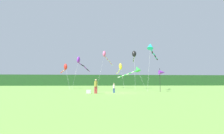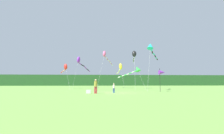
{
  "view_description": "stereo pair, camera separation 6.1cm",
  "coord_description": "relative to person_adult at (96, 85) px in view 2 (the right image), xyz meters",
  "views": [
    {
      "loc": [
        -1.84,
        -21.04,
        1.37
      ],
      "look_at": [
        0.0,
        6.0,
        4.04
      ],
      "focal_mm": 24.96,
      "sensor_mm": 36.0,
      "label": 1
    },
    {
      "loc": [
        -1.77,
        -21.04,
        1.37
      ],
      "look_at": [
        0.0,
        6.0,
        4.04
      ],
      "focal_mm": 24.96,
      "sensor_mm": 36.0,
      "label": 2
    }
  ],
  "objects": [
    {
      "name": "ground_plane",
      "position": [
        2.53,
        1.54,
        -0.99
      ],
      "size": [
        120.0,
        120.0,
        0.0
      ],
      "primitive_type": "plane",
      "color": "#6B9E42"
    },
    {
      "name": "cooler_box",
      "position": [
        -0.9,
        0.27,
        -0.77
      ],
      "size": [
        0.55,
        0.39,
        0.43
      ],
      "primitive_type": "cube",
      "color": "silver",
      "rests_on": "ground"
    },
    {
      "name": "kite_purple",
      "position": [
        -4.29,
        16.65,
        5.15
      ],
      "size": [
        3.0,
        8.63,
        7.34
      ],
      "color": "#B2B2B2",
      "rests_on": "ground"
    },
    {
      "name": "person_child",
      "position": [
        2.33,
        0.91,
        -0.3
      ],
      "size": [
        0.27,
        0.27,
        1.24
      ],
      "color": "#334C8C",
      "rests_on": "ground"
    },
    {
      "name": "kite_cyan",
      "position": [
        9.36,
        6.85,
        6.46
      ],
      "size": [
        4.55,
        7.55,
        8.32
      ],
      "color": "#B2B2B2",
      "rests_on": "ground"
    },
    {
      "name": "kite_red",
      "position": [
        -6.78,
        13.01,
        3.46
      ],
      "size": [
        3.13,
        5.22,
        5.33
      ],
      "color": "#B2B2B2",
      "rests_on": "ground"
    },
    {
      "name": "banner_flag_pole",
      "position": [
        9.73,
        3.2,
        1.84
      ],
      "size": [
        0.9,
        0.7,
        3.48
      ],
      "color": "black",
      "rests_on": "ground"
    },
    {
      "name": "kite_green",
      "position": [
        7.9,
        13.11,
        3.04
      ],
      "size": [
        4.88,
        6.99,
        4.95
      ],
      "color": "#B2B2B2",
      "rests_on": "ground"
    },
    {
      "name": "kite_yellow",
      "position": [
        5.01,
        15.92,
        3.86
      ],
      "size": [
        1.22,
        5.37,
        5.84
      ],
      "color": "#B2B2B2",
      "rests_on": "ground"
    },
    {
      "name": "kite_rainbow",
      "position": [
        1.61,
        17.41,
        6.77
      ],
      "size": [
        4.07,
        10.17,
        8.9
      ],
      "color": "#B2B2B2",
      "rests_on": "ground"
    },
    {
      "name": "person_adult",
      "position": [
        0.0,
        0.0,
        0.0
      ],
      "size": [
        0.39,
        0.39,
        1.77
      ],
      "color": "#B23338",
      "rests_on": "ground"
    },
    {
      "name": "kite_black",
      "position": [
        7.76,
        13.57,
        6.43
      ],
      "size": [
        1.41,
        7.97,
        8.35
      ],
      "color": "#B2B2B2",
      "rests_on": "ground"
    },
    {
      "name": "distant_treeline",
      "position": [
        2.53,
        46.54,
        1.25
      ],
      "size": [
        108.0,
        3.01,
        4.49
      ],
      "primitive_type": "cube",
      "color": "#234C23",
      "rests_on": "ground"
    }
  ]
}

